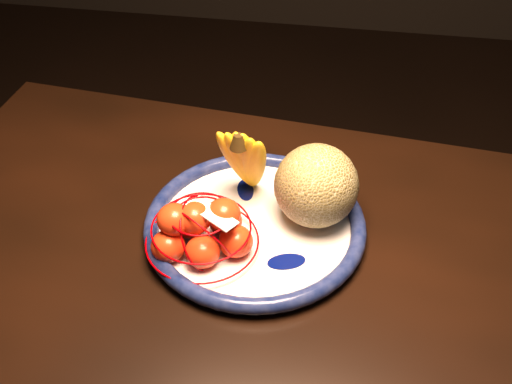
# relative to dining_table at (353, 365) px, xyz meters

# --- Properties ---
(dining_table) EXTENTS (1.49, 0.99, 0.71)m
(dining_table) POSITION_rel_dining_table_xyz_m (0.00, 0.00, 0.00)
(dining_table) COLOR black
(dining_table) RESTS_ON ground
(fruit_bowl) EXTENTS (0.32, 0.32, 0.03)m
(fruit_bowl) POSITION_rel_dining_table_xyz_m (-0.16, 0.15, 0.09)
(fruit_bowl) COLOR white
(fruit_bowl) RESTS_ON dining_table
(cantaloupe) EXTENTS (0.12, 0.12, 0.12)m
(cantaloupe) POSITION_rel_dining_table_xyz_m (-0.07, 0.19, 0.15)
(cantaloupe) COLOR olive
(cantaloupe) RESTS_ON fruit_bowl
(banana_bunch) EXTENTS (0.10, 0.09, 0.14)m
(banana_bunch) POSITION_rel_dining_table_xyz_m (-0.18, 0.22, 0.16)
(banana_bunch) COLOR yellow
(banana_bunch) RESTS_ON fruit_bowl
(mandarin_bag) EXTENTS (0.18, 0.18, 0.10)m
(mandarin_bag) POSITION_rel_dining_table_xyz_m (-0.22, 0.10, 0.12)
(mandarin_bag) COLOR #FF3B15
(mandarin_bag) RESTS_ON fruit_bowl
(price_tag) EXTENTS (0.08, 0.06, 0.01)m
(price_tag) POSITION_rel_dining_table_xyz_m (-0.21, 0.10, 0.16)
(price_tag) COLOR white
(price_tag) RESTS_ON mandarin_bag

